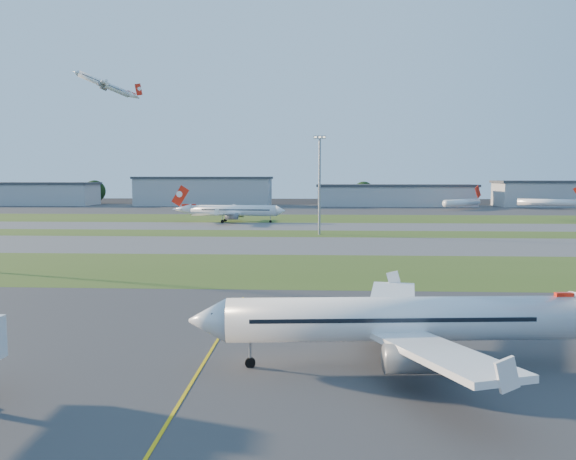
# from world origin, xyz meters

# --- Properties ---
(ground) EXTENTS (700.00, 700.00, 0.00)m
(ground) POSITION_xyz_m (0.00, 0.00, 0.00)
(ground) COLOR black
(ground) RESTS_ON ground
(apron_near) EXTENTS (300.00, 70.00, 0.01)m
(apron_near) POSITION_xyz_m (0.00, 0.00, 0.01)
(apron_near) COLOR #333335
(apron_near) RESTS_ON ground
(grass_strip_a) EXTENTS (300.00, 34.00, 0.01)m
(grass_strip_a) POSITION_xyz_m (0.00, 52.00, 0.01)
(grass_strip_a) COLOR #3B531B
(grass_strip_a) RESTS_ON ground
(taxiway_a) EXTENTS (300.00, 32.00, 0.01)m
(taxiway_a) POSITION_xyz_m (0.00, 85.00, 0.01)
(taxiway_a) COLOR #515154
(taxiway_a) RESTS_ON ground
(grass_strip_b) EXTENTS (300.00, 18.00, 0.01)m
(grass_strip_b) POSITION_xyz_m (0.00, 110.00, 0.01)
(grass_strip_b) COLOR #3B531B
(grass_strip_b) RESTS_ON ground
(taxiway_b) EXTENTS (300.00, 26.00, 0.01)m
(taxiway_b) POSITION_xyz_m (0.00, 132.00, 0.01)
(taxiway_b) COLOR #515154
(taxiway_b) RESTS_ON ground
(grass_strip_c) EXTENTS (300.00, 40.00, 0.01)m
(grass_strip_c) POSITION_xyz_m (0.00, 165.00, 0.01)
(grass_strip_c) COLOR #3B531B
(grass_strip_c) RESTS_ON ground
(apron_far) EXTENTS (400.00, 80.00, 0.01)m
(apron_far) POSITION_xyz_m (0.00, 225.00, 0.01)
(apron_far) COLOR #333335
(apron_far) RESTS_ON ground
(yellow_line) EXTENTS (0.25, 60.00, 0.02)m
(yellow_line) POSITION_xyz_m (5.00, 0.00, 0.00)
(yellow_line) COLOR gold
(yellow_line) RESTS_ON ground
(airliner_parked) EXTENTS (34.53, 29.20, 10.77)m
(airliner_parked) POSITION_xyz_m (21.24, 5.33, 3.78)
(airliner_parked) COLOR white
(airliner_parked) RESTS_ON ground
(airliner_taxiing) EXTENTS (35.35, 29.97, 11.03)m
(airliner_taxiing) POSITION_xyz_m (-13.63, 146.01, 3.87)
(airliner_taxiing) COLOR white
(airliner_taxiing) RESTS_ON ground
(airliner_departing) EXTENTS (27.52, 23.09, 8.77)m
(airliner_departing) POSITION_xyz_m (-79.74, 210.04, 55.91)
(airliner_departing) COLOR white
(mini_jet_near) EXTENTS (22.33, 20.53, 9.48)m
(mini_jet_near) POSITION_xyz_m (81.73, 224.32, 3.28)
(mini_jet_near) COLOR white
(mini_jet_near) RESTS_ON ground
(mini_jet_far) EXTENTS (27.19, 12.63, 9.48)m
(mini_jet_far) POSITION_xyz_m (122.37, 228.76, 3.28)
(mini_jet_far) COLOR white
(mini_jet_far) RESTS_ON ground
(light_mast_centre) EXTENTS (3.20, 0.70, 25.80)m
(light_mast_centre) POSITION_xyz_m (15.00, 108.00, 14.81)
(light_mast_centre) COLOR gray
(light_mast_centre) RESTS_ON ground
(hangar_far_west) EXTENTS (91.80, 23.00, 12.20)m
(hangar_far_west) POSITION_xyz_m (-150.00, 255.00, 6.14)
(hangar_far_west) COLOR #929599
(hangar_far_west) RESTS_ON ground
(hangar_west) EXTENTS (71.40, 23.00, 15.20)m
(hangar_west) POSITION_xyz_m (-45.00, 255.00, 7.64)
(hangar_west) COLOR #929599
(hangar_west) RESTS_ON ground
(hangar_east) EXTENTS (81.60, 23.00, 11.20)m
(hangar_east) POSITION_xyz_m (55.00, 255.00, 5.64)
(hangar_east) COLOR #929599
(hangar_east) RESTS_ON ground
(tree_west) EXTENTS (12.10, 12.10, 13.20)m
(tree_west) POSITION_xyz_m (-110.00, 270.00, 7.14)
(tree_west) COLOR black
(tree_west) RESTS_ON ground
(tree_mid_west) EXTENTS (9.90, 9.90, 10.80)m
(tree_mid_west) POSITION_xyz_m (-20.00, 266.00, 5.84)
(tree_mid_west) COLOR black
(tree_mid_west) RESTS_ON ground
(tree_mid_east) EXTENTS (11.55, 11.55, 12.60)m
(tree_mid_east) POSITION_xyz_m (40.00, 269.00, 6.81)
(tree_mid_east) COLOR black
(tree_mid_east) RESTS_ON ground
(tree_east) EXTENTS (10.45, 10.45, 11.40)m
(tree_east) POSITION_xyz_m (115.00, 267.00, 6.16)
(tree_east) COLOR black
(tree_east) RESTS_ON ground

